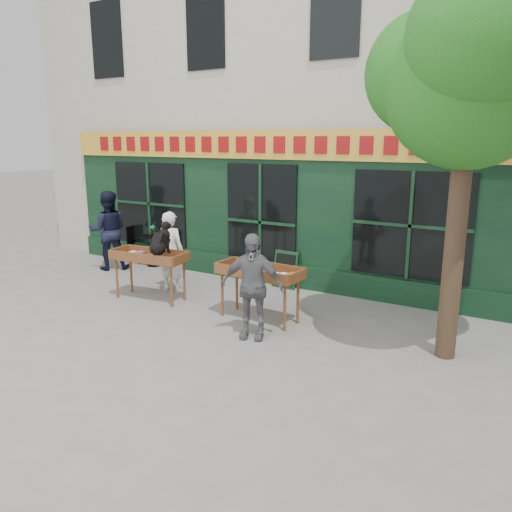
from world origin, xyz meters
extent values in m
plane|color=slate|center=(0.00, 0.00, 0.00)|extent=(80.00, 80.00, 0.00)
cube|color=beige|center=(0.00, 6.00, 5.00)|extent=(14.00, 7.00, 10.00)
cube|color=black|center=(0.00, 2.42, 1.60)|extent=(11.00, 0.16, 3.20)
cube|color=gold|center=(0.00, 2.30, 3.00)|extent=(11.00, 0.06, 0.60)
cube|color=#9A0E10|center=(0.00, 2.26, 3.00)|extent=(9.60, 0.03, 0.34)
cube|color=black|center=(0.00, 2.32, 0.25)|extent=(11.00, 0.10, 0.50)
cube|color=black|center=(0.00, 2.32, 1.35)|extent=(1.70, 0.05, 2.50)
cube|color=black|center=(-3.20, 2.32, 1.55)|extent=(2.20, 0.05, 2.00)
cube|color=black|center=(3.20, 2.32, 1.55)|extent=(2.20, 0.05, 2.00)
cylinder|color=#382619|center=(4.30, 0.30, 1.80)|extent=(0.28, 0.28, 3.60)
sphere|color=#165E15|center=(4.30, 0.30, 3.80)|extent=(2.20, 2.20, 2.20)
sphere|color=#165E15|center=(3.70, 0.50, 4.00)|extent=(1.70, 1.70, 1.70)
sphere|color=#165E15|center=(4.50, -0.30, 4.30)|extent=(1.80, 1.80, 1.80)
sphere|color=#165E15|center=(4.00, 0.90, 4.40)|extent=(1.60, 1.60, 1.60)
cylinder|color=brown|center=(-1.89, -0.16, 0.40)|extent=(0.05, 0.05, 0.80)
cylinder|color=brown|center=(-0.59, -0.03, 0.40)|extent=(0.05, 0.05, 0.80)
cylinder|color=brown|center=(-1.93, 0.28, 0.40)|extent=(0.05, 0.05, 0.80)
cylinder|color=brown|center=(-0.64, 0.41, 0.40)|extent=(0.05, 0.05, 0.80)
cube|color=brown|center=(-1.26, 0.13, 0.82)|extent=(1.55, 0.73, 0.05)
cube|color=brown|center=(-1.23, -0.16, 0.90)|extent=(1.50, 0.19, 0.18)
cube|color=brown|center=(-1.29, 0.41, 0.90)|extent=(1.50, 0.19, 0.18)
cube|color=brown|center=(-1.26, 0.13, 0.88)|extent=(1.33, 0.53, 0.06)
imported|color=white|center=(-1.26, 0.78, 0.84)|extent=(0.65, 0.46, 1.68)
cylinder|color=brown|center=(0.52, 0.04, 0.40)|extent=(0.05, 0.05, 0.80)
cylinder|color=brown|center=(1.82, -0.04, 0.40)|extent=(0.05, 0.05, 0.80)
cylinder|color=brown|center=(0.55, 0.48, 0.40)|extent=(0.05, 0.05, 0.80)
cylinder|color=brown|center=(1.84, 0.40, 0.40)|extent=(0.05, 0.05, 0.80)
cube|color=brown|center=(1.18, 0.22, 0.82)|extent=(1.53, 0.67, 0.05)
cube|color=brown|center=(1.16, -0.07, 0.90)|extent=(1.50, 0.13, 0.18)
cube|color=brown|center=(1.20, 0.51, 0.90)|extent=(1.50, 0.13, 0.18)
cube|color=brown|center=(1.18, 0.22, 0.88)|extent=(1.32, 0.48, 0.06)
imported|color=slate|center=(1.48, -0.53, 0.85)|extent=(1.08, 0.68, 1.70)
cylinder|color=black|center=(-3.05, 2.20, 0.02)|extent=(0.36, 0.36, 0.03)
cylinder|color=black|center=(-3.05, 2.20, 0.38)|extent=(0.04, 0.04, 0.72)
cylinder|color=black|center=(-3.05, 2.20, 0.75)|extent=(0.60, 0.60, 0.03)
cube|color=black|center=(-3.60, 2.20, 0.45)|extent=(0.41, 0.41, 0.03)
cube|color=black|center=(-3.77, 2.18, 0.70)|extent=(0.08, 0.36, 0.50)
cylinder|color=black|center=(-3.43, 2.07, 0.22)|extent=(0.02, 0.02, 0.44)
cylinder|color=black|center=(-3.47, 2.37, 0.22)|extent=(0.02, 0.02, 0.44)
cylinder|color=black|center=(-3.73, 2.03, 0.22)|extent=(0.02, 0.02, 0.44)
cylinder|color=black|center=(-3.77, 2.33, 0.22)|extent=(0.02, 0.02, 0.44)
cube|color=black|center=(-2.50, 2.20, 0.45)|extent=(0.50, 0.50, 0.03)
cube|color=black|center=(-2.40, 2.34, 0.70)|extent=(0.31, 0.24, 0.50)
cylinder|color=black|center=(-2.71, 2.17, 0.22)|extent=(0.02, 0.02, 0.44)
cylinder|color=black|center=(-2.47, 1.99, 0.22)|extent=(0.02, 0.02, 0.44)
cylinder|color=black|center=(-2.53, 2.41, 0.22)|extent=(0.02, 0.02, 0.44)
cylinder|color=black|center=(-2.29, 2.23, 0.22)|extent=(0.02, 0.02, 0.44)
imported|color=gray|center=(-3.05, 2.20, 0.90)|extent=(0.17, 0.15, 0.28)
imported|color=black|center=(-3.75, 1.42, 0.96)|extent=(1.17, 1.16, 1.91)
cube|color=black|center=(0.66, 2.20, 0.40)|extent=(0.57, 0.21, 0.79)
cube|color=black|center=(0.66, 2.18, 0.40)|extent=(0.47, 0.19, 0.65)
camera|label=1|loc=(5.38, -6.98, 3.11)|focal=35.00mm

